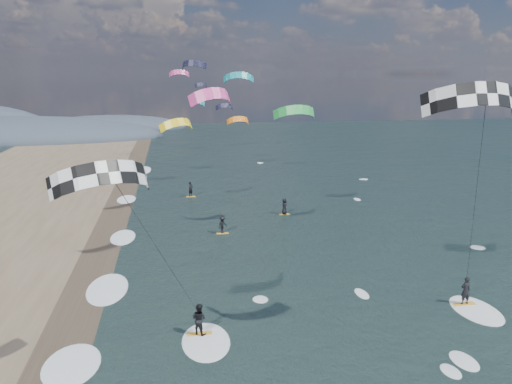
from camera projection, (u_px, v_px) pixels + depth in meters
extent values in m
cube|color=#382D23|center=(71.00, 327.00, 28.36)|extent=(3.00, 240.00, 0.00)
ellipsoid|color=#3D4756|center=(16.00, 139.00, 110.22)|extent=(64.00, 24.00, 10.00)
ellipsoid|color=#3D4756|center=(111.00, 128.00, 132.31)|extent=(40.00, 18.00, 7.00)
cube|color=gold|center=(464.00, 304.00, 31.09)|extent=(1.45, 0.44, 0.06)
imported|color=black|center=(466.00, 290.00, 30.88)|extent=(0.69, 0.49, 1.79)
ellipsoid|color=white|center=(476.00, 310.00, 30.38)|extent=(2.60, 4.20, 0.12)
cylinder|color=black|center=(475.00, 206.00, 26.23)|extent=(0.02, 0.02, 13.91)
cube|color=gold|center=(199.00, 334.00, 27.53)|extent=(1.39, 0.43, 0.06)
imported|color=black|center=(199.00, 319.00, 27.32)|extent=(1.08, 1.06, 1.76)
ellipsoid|color=white|center=(206.00, 341.00, 26.82)|extent=(2.60, 4.20, 0.12)
cylinder|color=black|center=(162.00, 255.00, 23.03)|extent=(0.02, 0.02, 11.45)
cube|color=gold|center=(223.00, 233.00, 45.00)|extent=(1.10, 0.35, 0.05)
imported|color=black|center=(222.00, 225.00, 44.82)|extent=(1.15, 1.09, 1.56)
cube|color=gold|center=(284.00, 214.00, 51.14)|extent=(1.10, 0.35, 0.05)
imported|color=black|center=(284.00, 206.00, 50.95)|extent=(0.60, 0.84, 1.63)
cube|color=gold|center=(191.00, 197.00, 58.46)|extent=(1.10, 0.35, 0.05)
imported|color=black|center=(191.00, 189.00, 58.26)|extent=(0.74, 0.73, 1.73)
ellipsoid|color=white|center=(81.00, 364.00, 24.72)|extent=(2.40, 5.40, 0.11)
ellipsoid|color=white|center=(104.00, 289.00, 33.35)|extent=(2.40, 5.40, 0.11)
ellipsoid|color=white|center=(120.00, 237.00, 43.91)|extent=(2.40, 5.40, 0.11)
ellipsoid|color=white|center=(132.00, 199.00, 57.35)|extent=(2.40, 5.40, 0.11)
ellipsoid|color=white|center=(141.00, 170.00, 74.62)|extent=(2.40, 5.40, 0.11)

